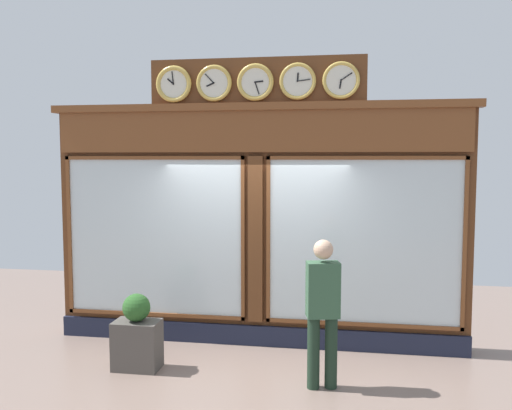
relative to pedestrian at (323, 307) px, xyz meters
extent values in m
cube|color=#5B3319|center=(0.96, -1.43, 0.68)|extent=(5.68, 0.30, 3.22)
cube|color=#191E33|center=(0.96, -1.26, -0.79)|extent=(5.68, 0.08, 0.28)
cube|color=brown|center=(0.96, -1.24, 2.01)|extent=(5.57, 0.08, 0.56)
cube|color=brown|center=(0.96, -1.26, 2.34)|extent=(5.80, 0.20, 0.10)
cube|color=silver|center=(-0.48, -1.27, 0.55)|extent=(2.49, 0.02, 2.17)
cube|color=brown|center=(-0.48, -1.25, 1.66)|extent=(2.59, 0.04, 0.05)
cube|color=brown|center=(-0.48, -1.25, -0.56)|extent=(2.59, 0.04, 0.05)
cube|color=brown|center=(-1.75, -1.25, 0.55)|extent=(0.05, 0.04, 2.27)
cube|color=brown|center=(0.79, -1.25, 0.55)|extent=(0.05, 0.04, 2.27)
cube|color=silver|center=(2.41, -1.27, 0.55)|extent=(2.49, 0.02, 2.17)
cube|color=brown|center=(2.41, -1.25, 1.66)|extent=(2.59, 0.04, 0.05)
cube|color=brown|center=(2.41, -1.25, -0.56)|extent=(2.59, 0.04, 0.05)
cube|color=brown|center=(3.68, -1.25, 0.55)|extent=(0.05, 0.04, 2.27)
cube|color=brown|center=(1.14, -1.25, 0.55)|extent=(0.05, 0.04, 2.27)
cube|color=#5B3319|center=(0.96, -1.25, 0.55)|extent=(0.20, 0.10, 2.27)
cube|color=#5B3319|center=(0.96, -1.30, 2.66)|extent=(2.92, 0.06, 0.67)
cylinder|color=silver|center=(-0.16, -1.22, 2.66)|extent=(0.40, 0.02, 0.40)
torus|color=gold|center=(-0.16, -1.22, 2.66)|extent=(0.48, 0.05, 0.48)
cube|color=black|center=(-0.15, -1.21, 2.61)|extent=(0.03, 0.01, 0.11)
cube|color=black|center=(-0.23, -1.21, 2.70)|extent=(0.15, 0.01, 0.10)
sphere|color=black|center=(-0.16, -1.20, 2.66)|extent=(0.02, 0.02, 0.02)
cylinder|color=silver|center=(0.40, -1.22, 2.66)|extent=(0.40, 0.02, 0.40)
torus|color=gold|center=(0.40, -1.22, 2.66)|extent=(0.48, 0.05, 0.48)
cube|color=black|center=(0.40, -1.21, 2.71)|extent=(0.03, 0.01, 0.11)
cube|color=black|center=(0.32, -1.21, 2.67)|extent=(0.17, 0.01, 0.03)
sphere|color=black|center=(0.40, -1.20, 2.66)|extent=(0.02, 0.02, 0.02)
cylinder|color=silver|center=(0.96, -1.22, 2.66)|extent=(0.40, 0.02, 0.40)
torus|color=gold|center=(0.96, -1.22, 2.66)|extent=(0.49, 0.06, 0.49)
cube|color=black|center=(0.91, -1.21, 2.66)|extent=(0.11, 0.01, 0.03)
cube|color=black|center=(0.94, -1.21, 2.58)|extent=(0.06, 0.01, 0.16)
sphere|color=black|center=(0.96, -1.20, 2.66)|extent=(0.02, 0.02, 0.02)
cylinder|color=silver|center=(1.53, -1.22, 2.66)|extent=(0.40, 0.02, 0.40)
torus|color=gold|center=(1.53, -1.22, 2.66)|extent=(0.49, 0.06, 0.49)
cube|color=black|center=(1.58, -1.21, 2.64)|extent=(0.11, 0.01, 0.06)
cube|color=black|center=(1.58, -1.21, 2.72)|extent=(0.12, 0.01, 0.13)
sphere|color=black|center=(1.53, -1.20, 2.66)|extent=(0.02, 0.02, 0.02)
cylinder|color=silver|center=(2.09, -1.22, 2.66)|extent=(0.40, 0.02, 0.40)
torus|color=gold|center=(2.09, -1.22, 2.66)|extent=(0.50, 0.07, 0.50)
cube|color=black|center=(2.13, -1.21, 2.69)|extent=(0.09, 0.01, 0.08)
cube|color=black|center=(2.10, -1.21, 2.74)|extent=(0.03, 0.01, 0.17)
sphere|color=black|center=(2.09, -1.20, 2.66)|extent=(0.02, 0.02, 0.02)
cylinder|color=#1C2F21|center=(0.10, 0.02, -0.52)|extent=(0.14, 0.14, 0.82)
cylinder|color=#1C2F21|center=(-0.10, -0.02, -0.52)|extent=(0.14, 0.14, 0.82)
cube|color=#33563D|center=(0.00, 0.00, 0.20)|extent=(0.40, 0.29, 0.62)
sphere|color=tan|center=(0.00, 0.00, 0.65)|extent=(0.22, 0.22, 0.22)
cube|color=#4C4742|center=(2.27, -0.20, -0.63)|extent=(0.56, 0.36, 0.60)
sphere|color=#285623|center=(2.27, -0.20, -0.16)|extent=(0.34, 0.34, 0.34)
camera|label=1|loc=(-0.22, 5.99, 1.66)|focal=38.23mm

